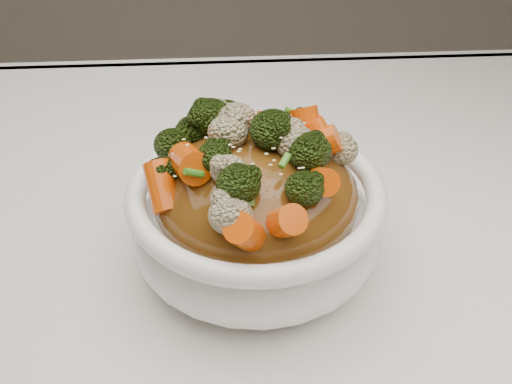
{
  "coord_description": "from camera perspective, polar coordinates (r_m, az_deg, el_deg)",
  "views": [
    {
      "loc": [
        -0.05,
        -0.34,
        1.09
      ],
      "look_at": [
        -0.03,
        0.02,
        0.82
      ],
      "focal_mm": 42.0,
      "sensor_mm": 36.0,
      "label": 1
    }
  ],
  "objects": [
    {
      "name": "cauliflower",
      "position": [
        0.42,
        0.0,
        5.5
      ],
      "size": [
        0.16,
        0.16,
        0.03
      ],
      "primitive_type": null,
      "rotation": [
        0.0,
        0.0,
        0.04
      ],
      "color": "tan",
      "rests_on": "sauce_base"
    },
    {
      "name": "broccoli",
      "position": [
        0.42,
        0.0,
        5.71
      ],
      "size": [
        0.16,
        0.16,
        0.04
      ],
      "primitive_type": null,
      "rotation": [
        0.0,
        0.0,
        0.04
      ],
      "color": "black",
      "rests_on": "sauce_base"
    },
    {
      "name": "tablecloth",
      "position": [
        0.5,
        3.39,
        -9.38
      ],
      "size": [
        1.2,
        0.8,
        0.04
      ],
      "primitive_type": "cube",
      "color": "white",
      "rests_on": "dining_table"
    },
    {
      "name": "bowl",
      "position": [
        0.47,
        -0.0,
        -2.85
      ],
      "size": [
        0.2,
        0.2,
        0.08
      ],
      "primitive_type": null,
      "rotation": [
        0.0,
        0.0,
        0.04
      ],
      "color": "white",
      "rests_on": "tablecloth"
    },
    {
      "name": "sesame_seeds",
      "position": [
        0.42,
        0.0,
        5.92
      ],
      "size": [
        0.15,
        0.15,
        0.01
      ],
      "primitive_type": null,
      "rotation": [
        0.0,
        0.0,
        0.04
      ],
      "color": "beige",
      "rests_on": "sauce_base"
    },
    {
      "name": "scallions",
      "position": [
        0.42,
        0.0,
        5.92
      ],
      "size": [
        0.12,
        0.12,
        0.02
      ],
      "primitive_type": null,
      "rotation": [
        0.0,
        0.0,
        0.04
      ],
      "color": "#3F851E",
      "rests_on": "sauce_base"
    },
    {
      "name": "carrots",
      "position": [
        0.42,
        0.0,
        5.81
      ],
      "size": [
        0.16,
        0.16,
        0.05
      ],
      "primitive_type": null,
      "rotation": [
        0.0,
        0.0,
        0.04
      ],
      "color": "#E25007",
      "rests_on": "sauce_base"
    },
    {
      "name": "sauce_base",
      "position": [
        0.45,
        0.0,
        -0.27
      ],
      "size": [
        0.16,
        0.16,
        0.09
      ],
      "primitive_type": "ellipsoid",
      "rotation": [
        0.0,
        0.0,
        0.04
      ],
      "color": "#5E3610",
      "rests_on": "bowl"
    }
  ]
}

